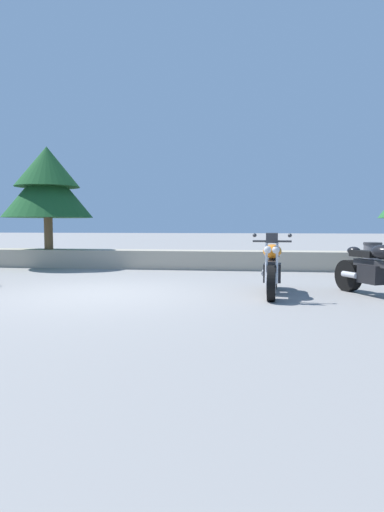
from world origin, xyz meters
The scene contains 6 objects.
ground_plane centered at (0.00, 0.00, 0.00)m, with size 120.00×120.00×0.00m, color gray.
stone_wall centered at (0.00, 4.80, 0.28)m, with size 36.00×0.80×0.55m, color #A89E89.
motorcycle_orange_centre centered at (3.22, 0.32, 0.49)m, with size 0.67×2.07×1.18m.
motorcycle_black_far_right centered at (5.07, 0.29, 0.49)m, with size 1.12×1.92×1.18m.
pine_tree_far_left centered at (-3.39, 4.76, 2.58)m, with size 2.72×2.72×3.16m.
trash_bin centered at (5.97, 3.76, 0.43)m, with size 0.46×0.46×0.86m.
Camera 1 is at (2.78, -7.70, 1.31)m, focal length 29.71 mm.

